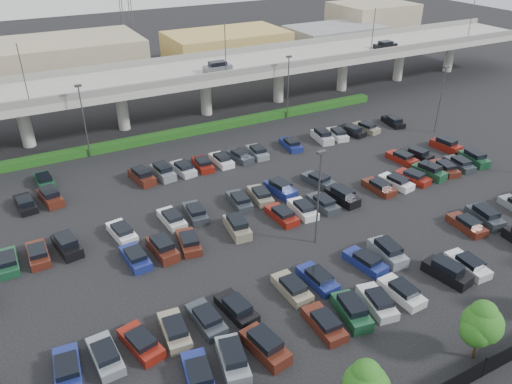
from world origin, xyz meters
TOP-DOWN VIEW (x-y plane):
  - ground at (0.00, 0.00)m, footprint 280.00×280.00m
  - overpass at (-0.25, 31.99)m, footprint 150.00×13.00m
  - hedge at (0.00, 25.00)m, footprint 66.00×1.60m
  - fence at (-0.05, -28.00)m, footprint 70.00×0.10m
  - tree_row at (0.70, -26.53)m, footprint 65.07×3.66m
  - parked_cars at (-0.06, -3.38)m, footprint 62.98×41.61m
  - light_poles at (-4.13, 2.00)m, footprint 66.90×48.38m
  - distant_buildings at (12.38, 61.81)m, footprint 138.00×24.00m

SIDE VIEW (x-z plane):
  - ground at x=0.00m, z-range 0.00..0.00m
  - hedge at x=0.00m, z-range 0.00..1.10m
  - parked_cars at x=-0.06m, z-range -0.22..1.45m
  - fence at x=-0.05m, z-range -0.10..1.90m
  - tree_row at x=0.70m, z-range 0.55..6.49m
  - distant_buildings at x=12.38m, z-range -0.76..8.24m
  - light_poles at x=-4.13m, z-range 1.09..11.39m
  - overpass at x=-0.25m, z-range -0.93..14.87m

